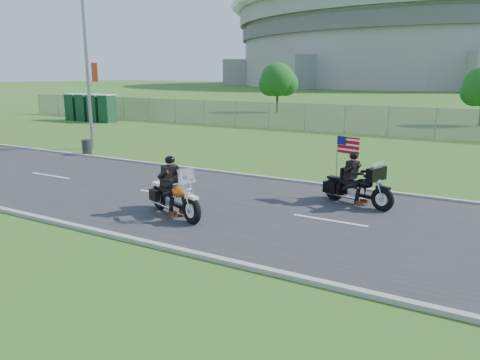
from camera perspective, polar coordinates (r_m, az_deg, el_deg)
The scene contains 15 objects.
ground at distance 15.37m, azimuth -3.35°, elevation -2.80°, with size 420.00×420.00×0.00m, color #2E561B.
road at distance 15.36m, azimuth -3.35°, elevation -2.72°, with size 120.00×8.00×0.04m, color #28282B.
curb_north at distance 18.76m, azimuth 3.46°, elevation 0.24°, with size 120.00×0.18×0.12m, color #9E9B93.
curb_south at distance 12.34m, azimuth -13.82°, elevation -6.90°, with size 120.00×0.18×0.12m, color #9E9B93.
fence at distance 35.06m, azimuth 7.94°, elevation 7.60°, with size 60.00×0.03×2.00m, color gray.
stadium at distance 184.85m, azimuth 22.09°, elevation 15.51°, with size 140.40×140.40×29.20m.
streetlight at distance 27.44m, azimuth -17.94°, elevation 15.40°, with size 0.90×2.46×10.00m.
porta_toilet_a at distance 42.19m, azimuth -15.87°, elevation 8.32°, with size 1.10×1.10×2.30m, color #123B20.
porta_toilet_b at distance 43.20m, azimuth -17.18°, elevation 8.33°, with size 1.10×1.10×2.30m, color #123B20.
porta_toilet_c at distance 44.24m, azimuth -18.43°, elevation 8.34°, with size 1.10×1.10×2.30m, color #123B20.
porta_toilet_d at distance 45.29m, azimuth -19.63°, elevation 8.34°, with size 1.10×1.10×2.30m, color #123B20.
tree_fence_mid at distance 51.39m, azimuth 4.66°, elevation 11.89°, with size 3.96×3.69×5.30m.
motorcycle_lead at distance 13.90m, azimuth -8.05°, elevation -2.15°, with size 2.57×1.33×1.82m.
motorcycle_follow at distance 15.33m, azimuth 14.14°, elevation -0.94°, with size 2.49×1.19×2.13m.
trash_can at distance 25.37m, azimuth -18.18°, elevation 3.75°, with size 0.47×0.47×0.81m, color #393A3E.
Camera 1 is at (8.18, -12.33, 4.14)m, focal length 35.00 mm.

